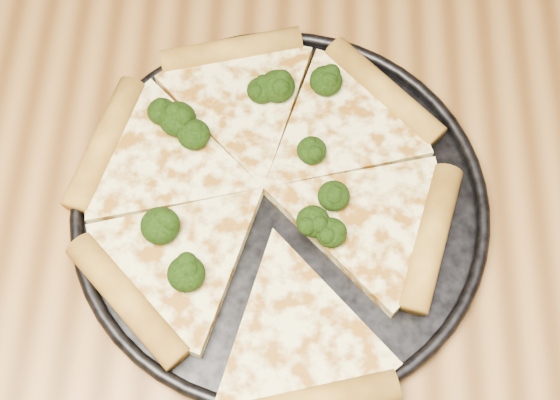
{
  "coord_description": "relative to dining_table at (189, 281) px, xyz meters",
  "views": [
    {
      "loc": [
        0.09,
        -0.23,
        1.33
      ],
      "look_at": [
        0.08,
        0.03,
        0.77
      ],
      "focal_mm": 50.44,
      "sensor_mm": 36.0,
      "label": 1
    }
  ],
  "objects": [
    {
      "name": "pizza",
      "position": [
        0.07,
        0.04,
        0.11
      ],
      "size": [
        0.32,
        0.36,
        0.02
      ],
      "rotation": [
        0.0,
        0.0,
        0.25
      ],
      "color": "#FFF49C",
      "rests_on": "pizza_pan"
    },
    {
      "name": "pizza_pan",
      "position": [
        0.08,
        0.03,
        0.1
      ],
      "size": [
        0.34,
        0.34,
        0.02
      ],
      "color": "black",
      "rests_on": "dining_table"
    },
    {
      "name": "broccoli_florets",
      "position": [
        0.05,
        0.06,
        0.12
      ],
      "size": [
        0.17,
        0.21,
        0.02
      ],
      "color": "black",
      "rests_on": "pizza"
    },
    {
      "name": "dining_table",
      "position": [
        0.0,
        0.0,
        0.0
      ],
      "size": [
        1.2,
        0.9,
        0.75
      ],
      "color": "#9C6930",
      "rests_on": "ground"
    }
  ]
}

